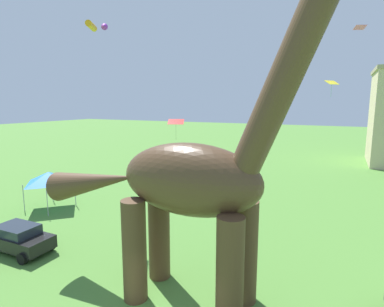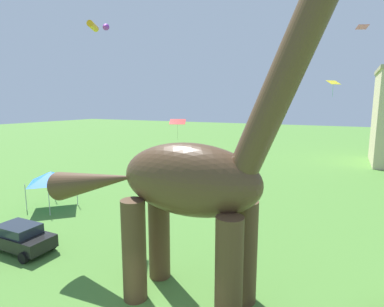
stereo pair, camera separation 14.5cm
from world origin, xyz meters
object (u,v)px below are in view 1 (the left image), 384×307
Objects in this scene: kite_high_left at (176,122)px; festival_canopy_tent at (49,177)px; person_photographer at (159,201)px; kite_drifting at (332,83)px; kite_far_left at (94,26)px; kite_near_high at (360,27)px; parked_sedan_left at (18,238)px; dinosaur_sculpture at (188,179)px.

festival_canopy_tent is at bearing -127.45° from kite_high_left.
person_photographer is 1.12× the size of kite_drifting.
kite_far_left is 19.39m from kite_near_high.
parked_sedan_left is 14.41m from kite_far_left.
person_photographer is 8.07m from kite_high_left.
kite_near_high is (21.49, 10.76, 11.47)m from festival_canopy_tent.
parked_sedan_left is at bearing -93.59° from kite_far_left.
kite_far_left is 1.65× the size of kite_near_high.
festival_canopy_tent is 1.63× the size of kite_high_left.
parked_sedan_left is at bearing -98.30° from kite_high_left.
festival_canopy_tent is (-15.34, 5.61, -2.80)m from dinosaur_sculpture.
dinosaur_sculpture reaches higher than kite_near_high.
dinosaur_sculpture is at bearing -59.32° from kite_high_left.
dinosaur_sculpture is at bearing -116.51° from kite_drifting.
parked_sedan_left is 7.75m from festival_canopy_tent.
parked_sedan_left is at bearing -173.19° from person_photographer.
kite_far_left is (5.02, 0.53, 11.11)m from festival_canopy_tent.
kite_drifting is at bearing 31.51° from parked_sedan_left.
parked_sedan_left is (-10.73, -0.37, -4.54)m from dinosaur_sculpture.
kite_high_left is (2.16, 14.82, 5.89)m from parked_sedan_left.
dinosaur_sculpture is 3.49× the size of parked_sedan_left.
kite_near_high is at bearing 78.46° from kite_drifting.
parked_sedan_left is 20.38m from kite_drifting.
person_photographer is 20.26m from kite_near_high.
person_photographer is 9.02m from festival_canopy_tent.
dinosaur_sculpture is at bearing -110.59° from kite_near_high.
person_photographer is 15.03m from kite_drifting.
person_photographer is at bearing 69.31° from parked_sedan_left.
person_photographer is at bearing -76.36° from kite_high_left.
kite_drifting is (4.75, 9.53, 4.27)m from dinosaur_sculpture.
person_photographer is 0.67× the size of kite_far_left.
kite_near_high reaches higher than kite_drifting.
kite_far_left is at bearing -101.93° from kite_high_left.
dinosaur_sculpture is 9.18× the size of kite_far_left.
kite_drifting is at bearing -101.54° from kite_near_high.
festival_canopy_tent is 3.23× the size of kite_near_high.
kite_near_high is at bearing 26.60° from festival_canopy_tent.
festival_canopy_tent is 3.24× the size of kite_drifting.
kite_high_left is (6.77, 8.84, 4.15)m from festival_canopy_tent.
person_photographer is at bearing 24.34° from festival_canopy_tent.
festival_canopy_tent is 21.66m from kite_drifting.
kite_near_high is at bearing 35.29° from dinosaur_sculpture.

